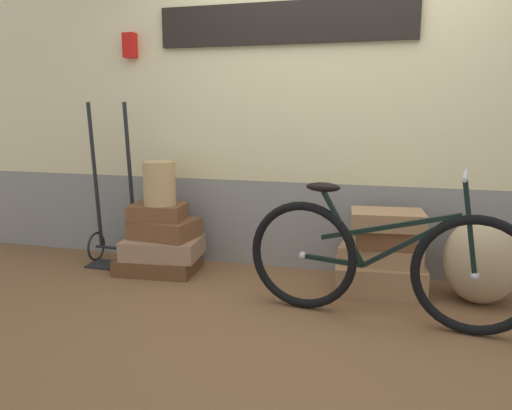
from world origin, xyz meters
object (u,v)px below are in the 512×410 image
suitcase_5 (382,254)px  suitcase_2 (165,228)px  suitcase_4 (379,278)px  suitcase_7 (387,220)px  suitcase_3 (158,212)px  burlap_sack (482,261)px  suitcase_6 (386,238)px  luggage_trolley (114,224)px  wicker_basket (159,183)px  bicycle (383,262)px  suitcase_0 (159,264)px  suitcase_1 (163,247)px

suitcase_5 → suitcase_2: bearing=-175.8°
suitcase_4 → suitcase_7: bearing=9.5°
suitcase_3 → burlap_sack: size_ratio=0.72×
suitcase_2 → suitcase_6: suitcase_6 is taller
suitcase_3 → suitcase_6: size_ratio=1.04×
suitcase_2 → luggage_trolley: size_ratio=0.36×
suitcase_3 → burlap_sack: 2.41m
suitcase_6 → burlap_sack: 0.64m
suitcase_3 → wicker_basket: wicker_basket is taller
suitcase_5 → luggage_trolley: (-2.20, 0.04, 0.07)m
wicker_basket → bicycle: size_ratio=0.20×
suitcase_0 → wicker_basket: wicker_basket is taller
suitcase_1 → wicker_basket: 0.52m
suitcase_0 → wicker_basket: 0.65m
suitcase_5 → wicker_basket: bearing=-175.5°
bicycle → suitcase_2: bearing=162.8°
suitcase_4 → suitcase_5: 0.17m
luggage_trolley → wicker_basket: bearing=-8.5°
suitcase_2 → suitcase_5: bearing=7.4°
wicker_basket → bicycle: 1.85m
suitcase_0 → burlap_sack: burlap_sack is taller
suitcase_1 → luggage_trolley: 0.52m
suitcase_5 → suitcase_6: 0.14m
suitcase_4 → bicycle: bicycle is taller
suitcase_7 → wicker_basket: 1.76m
suitcase_3 → suitcase_7: 1.77m
suitcase_2 → suitcase_6: (1.72, -0.03, 0.05)m
suitcase_3 → suitcase_6: bearing=-7.2°
suitcase_1 → suitcase_4: suitcase_1 is taller
suitcase_2 → suitcase_5: suitcase_2 is taller
wicker_basket → suitcase_1: bearing=-39.6°
suitcase_3 → wicker_basket: bearing=-28.5°
luggage_trolley → bicycle: (2.22, -0.59, 0.04)m
suitcase_1 → burlap_sack: burlap_sack is taller
suitcase_1 → suitcase_3: suitcase_3 is taller
suitcase_4 → suitcase_5: size_ratio=1.07×
bicycle → wicker_basket: bearing=163.3°
suitcase_5 → luggage_trolley: size_ratio=0.43×
suitcase_2 → suitcase_1: bearing=-97.2°
suitcase_4 → wicker_basket: wicker_basket is taller
suitcase_6 → bicycle: (-0.00, -0.50, -0.03)m
burlap_sack → suitcase_5: bearing=173.8°
wicker_basket → luggage_trolley: bearing=171.5°
wicker_basket → suitcase_6: bearing=-0.8°
suitcase_1 → burlap_sack: bearing=-7.1°
bicycle → suitcase_4: bearing=93.4°
suitcase_0 → suitcase_6: 1.80m
suitcase_3 → luggage_trolley: size_ratio=0.31×
suitcase_6 → burlap_sack: bearing=-4.6°
suitcase_6 → suitcase_7: 0.13m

